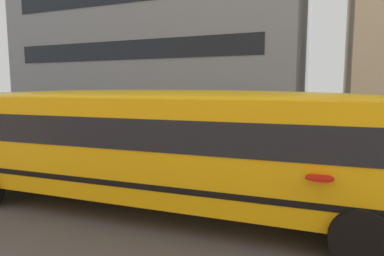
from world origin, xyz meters
name	(u,v)px	position (x,y,z in m)	size (l,w,h in m)	color
ground_plane	(189,195)	(0.00, 0.00, 0.00)	(400.00, 400.00, 0.00)	#4C4C4F
sidewalk_far	(248,150)	(0.00, 7.23, 0.01)	(120.00, 3.00, 0.01)	gray
lane_centreline	(189,195)	(0.00, 0.00, 0.00)	(110.00, 0.16, 0.01)	silver
school_bus	(169,140)	(0.05, -1.30, 1.72)	(13.01, 3.14, 2.89)	yellow
parked_car_teal_under_tree	(41,128)	(-10.29, 4.72, 0.84)	(3.96, 1.99, 1.64)	#195B66
apartment_block_far_left	(167,14)	(-7.64, 14.13, 8.25)	(19.13, 10.85, 16.50)	gray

